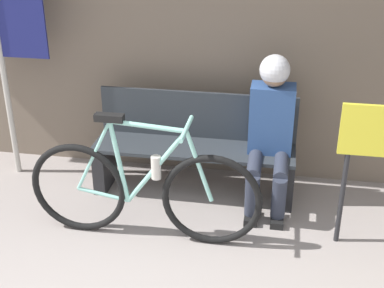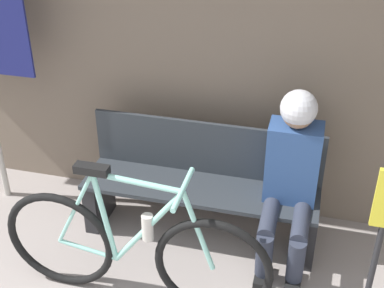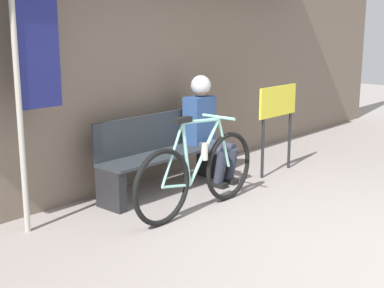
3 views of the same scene
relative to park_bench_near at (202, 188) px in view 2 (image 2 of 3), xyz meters
name	(u,v)px [view 2 (image 2 of 3)]	position (x,y,z in m)	size (l,w,h in m)	color
park_bench_near	(202,188)	(0.00, 0.00, 0.00)	(1.64, 0.42, 0.84)	#2D3338
bicycle	(134,250)	(-0.24, -0.73, 0.00)	(1.69, 0.40, 0.96)	black
person_seated	(291,170)	(0.61, -0.10, 0.31)	(0.34, 0.59, 1.23)	#2D3342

